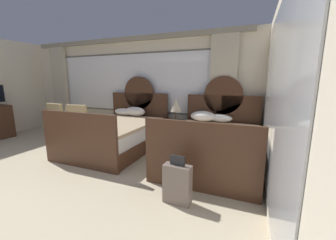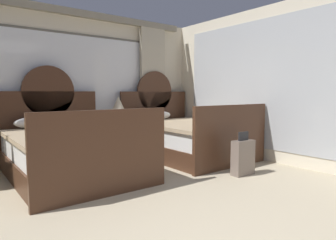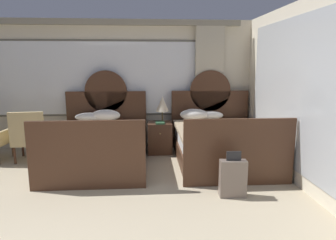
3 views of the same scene
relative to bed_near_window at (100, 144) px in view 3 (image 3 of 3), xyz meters
The scene contains 9 objects.
wall_back_window 1.62m from the bed_near_window, 107.13° to the left, with size 6.88×0.22×2.70m.
wall_right_mirror 3.50m from the bed_near_window, 22.46° to the right, with size 0.08×4.97×2.70m.
bed_near_window is the anchor object (origin of this frame).
bed_near_mirror 2.19m from the bed_near_window, ahead, with size 1.65×2.21×1.66m.
nightstand_between_beds 1.29m from the bed_near_window, 30.92° to the left, with size 0.48×0.51×0.62m.
table_lamp_on_nightstand 1.50m from the bed_near_window, 32.03° to the left, with size 0.27×0.27×0.52m.
book_on_nightstand 1.27m from the bed_near_window, 26.95° to the left, with size 0.18×0.26×0.03m.
armchair_by_window_left 1.35m from the bed_near_window, 168.07° to the left, with size 0.64×0.64×0.95m.
suitcase_on_floor 2.51m from the bed_near_window, 36.64° to the right, with size 0.36×0.17×0.64m.
Camera 3 is at (1.23, -2.09, 1.79)m, focal length 32.10 mm.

